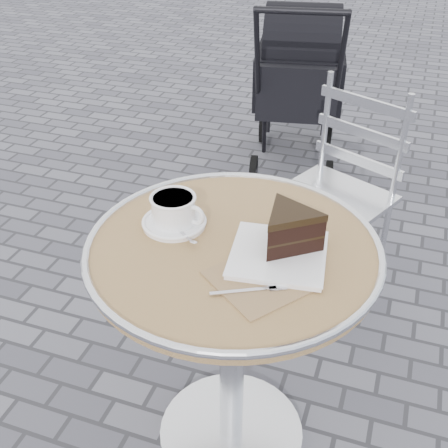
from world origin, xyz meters
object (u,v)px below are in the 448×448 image
(cafe_table, at_px, (233,297))
(cake_plate_set, at_px, (286,235))
(cappuccino_set, at_px, (174,213))
(baby_stroller, at_px, (298,87))
(bistro_chair, at_px, (347,171))

(cafe_table, distance_m, cake_plate_set, 0.25)
(cappuccino_set, distance_m, baby_stroller, 1.90)
(cake_plate_set, distance_m, bistro_chair, 0.89)
(bistro_chair, bearing_deg, baby_stroller, 136.46)
(cappuccino_set, height_order, cake_plate_set, cake_plate_set)
(cafe_table, height_order, cake_plate_set, cake_plate_set)
(bistro_chair, bearing_deg, cake_plate_set, -67.81)
(bistro_chair, xyz_separation_m, baby_stroller, (-0.42, 1.04, -0.08))
(cafe_table, xyz_separation_m, cappuccino_set, (-0.17, 0.04, 0.20))
(cake_plate_set, relative_size, baby_stroller, 0.35)
(cake_plate_set, bearing_deg, cappuccino_set, 167.14)
(cappuccino_set, bearing_deg, bistro_chair, 74.89)
(cappuccino_set, bearing_deg, baby_stroller, 99.31)
(cafe_table, bearing_deg, cake_plate_set, 3.37)
(cappuccino_set, distance_m, bistro_chair, 0.92)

